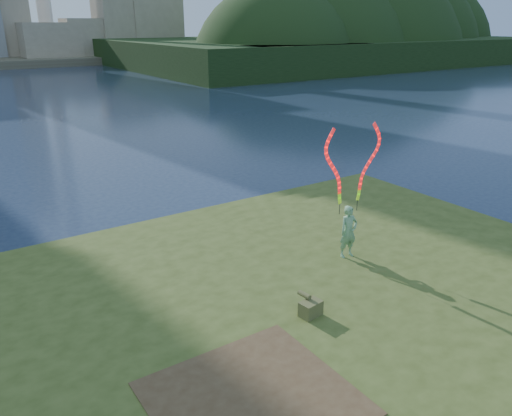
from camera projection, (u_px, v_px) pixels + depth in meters
ground at (256, 312)px, 12.23m from camera, size 320.00×320.00×0.00m
grassy_knoll at (317, 349)px, 10.32m from camera, size 20.00×18.00×0.80m
dirt_patch at (253, 398)px, 8.31m from camera, size 3.20×3.00×0.02m
wooded_hill at (346, 60)px, 89.83m from camera, size 78.00×50.00×63.00m
woman_with_ribbons at (350, 204)px, 12.88m from camera, size 1.96×0.40×3.83m
canvas_bag at (310, 308)px, 10.61m from camera, size 0.51×0.57×0.45m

